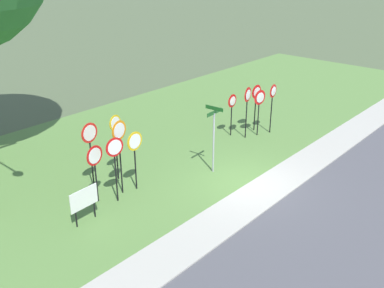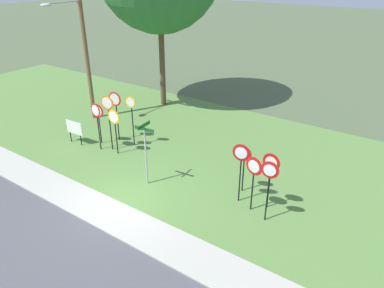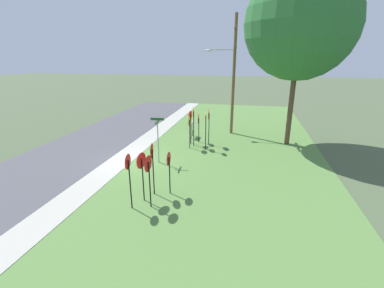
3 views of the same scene
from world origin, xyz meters
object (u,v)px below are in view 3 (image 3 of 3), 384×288
Objects in this scene: street_name_post at (158,136)px; yield_sign_near_right at (169,163)px; yield_sign_far_left at (141,165)px; yield_sign_far_right at (128,169)px; oak_tree_left at (300,24)px; stop_sign_far_right at (205,123)px; utility_pole at (232,72)px; notice_board at (192,127)px; stop_sign_far_left at (198,122)px; stop_sign_far_center at (193,118)px; stop_sign_near_left at (190,120)px; yield_sign_center at (148,169)px; stop_sign_near_right at (209,119)px; stop_sign_center_tall at (189,125)px; yield_sign_near_left at (152,157)px.

yield_sign_near_right is at bearing 21.53° from street_name_post.
yield_sign_far_left is 0.93× the size of yield_sign_far_right.
yield_sign_far_left is at bearing -35.85° from oak_tree_left.
stop_sign_far_right is at bearing 163.55° from yield_sign_far_right.
utility_pole is 5.49m from notice_board.
stop_sign_far_right is (1.61, 0.81, 0.32)m from stop_sign_far_left.
yield_sign_far_right is at bearing -15.60° from stop_sign_far_center.
street_name_post is at bearing -48.63° from stop_sign_far_right.
stop_sign_near_left is at bearing -53.80° from stop_sign_far_left.
yield_sign_near_right is at bearing 142.98° from yield_sign_far_left.
street_name_post reaches higher than yield_sign_far_right.
yield_sign_near_right is at bearing 138.36° from yield_sign_far_right.
utility_pole reaches higher than yield_sign_center.
stop_sign_near_right is at bearing 98.12° from stop_sign_near_left.
notice_board is at bearing 174.61° from yield_sign_far_right.
oak_tree_left is (-9.33, 6.41, 6.78)m from yield_sign_near_right.
stop_sign_near_left is at bearing -174.52° from stop_sign_center_tall.
stop_sign_near_left is 0.86× the size of stop_sign_far_center.
stop_sign_near_left is 1.00× the size of yield_sign_far_right.
yield_sign_near_left is at bearing -36.76° from oak_tree_left.
yield_sign_near_right is 4.08m from street_name_post.
stop_sign_far_left is at bearing 140.94° from stop_sign_near_left.
stop_sign_far_right is 7.72m from yield_sign_far_left.
yield_sign_center is (1.12, 0.25, -0.13)m from yield_sign_near_left.
yield_sign_near_right is 1.44m from yield_sign_center.
yield_sign_far_right is at bearing -22.60° from stop_sign_far_right.
stop_sign_far_left is 0.94× the size of stop_sign_center_tall.
stop_sign_far_left is at bearing -125.62° from stop_sign_near_right.
yield_sign_far_left is (9.17, -0.76, 0.12)m from stop_sign_far_left.
stop_sign_far_left reaches higher than yield_sign_near_right.
utility_pole is at bearing 150.28° from stop_sign_near_left.
yield_sign_near_left is 1.21× the size of yield_sign_near_right.
stop_sign_near_left is 1.18× the size of yield_sign_near_right.
stop_sign_far_right is (1.15, -0.04, -0.06)m from stop_sign_near_right.
oak_tree_left reaches higher than stop_sign_near_right.
oak_tree_left reaches higher than stop_sign_far_center.
stop_sign_center_tall is at bearing -102.95° from stop_sign_far_right.
oak_tree_left is at bearing 96.65° from stop_sign_far_center.
yield_sign_center is (1.34, -0.48, 0.22)m from yield_sign_near_right.
stop_sign_center_tall is 0.94× the size of yield_sign_far_right.
stop_sign_far_right reaches higher than stop_sign_far_left.
stop_sign_near_left reaches higher than yield_sign_far_left.
yield_sign_far_left is 0.97× the size of yield_sign_center.
yield_sign_center is at bearing -10.67° from stop_sign_far_center.
oak_tree_left is (0.04, 7.37, 7.50)m from notice_board.
stop_sign_center_tall is 0.25× the size of utility_pole.
notice_board is at bearing -55.24° from utility_pole.
stop_sign_center_tall reaches higher than yield_sign_near_right.
yield_sign_far_left is at bearing -3.30° from notice_board.
oak_tree_left is (-2.05, 6.80, 6.22)m from stop_sign_far_center.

